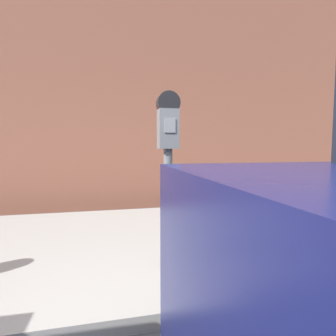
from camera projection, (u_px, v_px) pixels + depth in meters
sidewalk at (142, 242)px, 2.99m from camera, size 24.00×2.80×0.11m
building_facade at (127, 45)px, 4.76m from camera, size 24.00×0.30×5.99m
parking_meter at (168, 153)px, 2.06m from camera, size 0.18×0.14×1.45m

